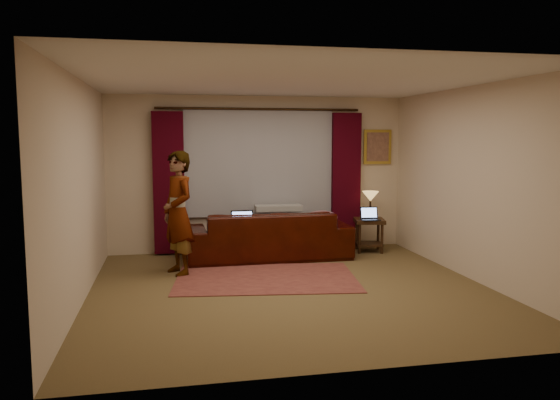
# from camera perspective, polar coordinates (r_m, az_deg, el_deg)

# --- Properties ---
(floor) EXTENTS (5.00, 5.00, 0.01)m
(floor) POSITION_cam_1_polar(r_m,az_deg,el_deg) (7.02, 1.16, -9.30)
(floor) COLOR brown
(floor) RESTS_ON ground
(ceiling) EXTENTS (5.00, 5.00, 0.02)m
(ceiling) POSITION_cam_1_polar(r_m,az_deg,el_deg) (6.79, 1.21, 12.35)
(ceiling) COLOR silver
(ceiling) RESTS_ON ground
(wall_back) EXTENTS (5.00, 0.02, 2.60)m
(wall_back) POSITION_cam_1_polar(r_m,az_deg,el_deg) (9.23, -2.22, 2.74)
(wall_back) COLOR beige
(wall_back) RESTS_ON ground
(wall_front) EXTENTS (5.00, 0.02, 2.60)m
(wall_front) POSITION_cam_1_polar(r_m,az_deg,el_deg) (4.40, 8.34, -1.55)
(wall_front) COLOR beige
(wall_front) RESTS_ON ground
(wall_left) EXTENTS (0.02, 5.00, 2.60)m
(wall_left) POSITION_cam_1_polar(r_m,az_deg,el_deg) (6.70, -20.17, 0.89)
(wall_left) COLOR beige
(wall_left) RESTS_ON ground
(wall_right) EXTENTS (0.02, 5.00, 2.60)m
(wall_right) POSITION_cam_1_polar(r_m,az_deg,el_deg) (7.73, 19.60, 1.62)
(wall_right) COLOR beige
(wall_right) RESTS_ON ground
(sheer_curtain) EXTENTS (2.50, 0.05, 1.80)m
(sheer_curtain) POSITION_cam_1_polar(r_m,az_deg,el_deg) (9.16, -2.16, 3.96)
(sheer_curtain) COLOR #96959D
(sheer_curtain) RESTS_ON wall_back
(drape_left) EXTENTS (0.50, 0.14, 2.30)m
(drape_left) POSITION_cam_1_polar(r_m,az_deg,el_deg) (9.01, -11.56, 1.75)
(drape_left) COLOR #35020D
(drape_left) RESTS_ON floor
(drape_right) EXTENTS (0.50, 0.14, 2.30)m
(drape_right) POSITION_cam_1_polar(r_m,az_deg,el_deg) (9.49, 6.87, 2.08)
(drape_right) COLOR #35020D
(drape_right) RESTS_ON floor
(curtain_rod) EXTENTS (0.04, 0.04, 3.40)m
(curtain_rod) POSITION_cam_1_polar(r_m,az_deg,el_deg) (9.12, -2.13, 9.48)
(curtain_rod) COLOR black
(curtain_rod) RESTS_ON wall_back
(picture_frame) EXTENTS (0.50, 0.04, 0.60)m
(picture_frame) POSITION_cam_1_polar(r_m,az_deg,el_deg) (9.75, 10.14, 5.49)
(picture_frame) COLOR gold
(picture_frame) RESTS_ON wall_back
(sofa) EXTENTS (2.60, 1.15, 1.04)m
(sofa) POSITION_cam_1_polar(r_m,az_deg,el_deg) (8.66, -1.26, -2.70)
(sofa) COLOR black
(sofa) RESTS_ON floor
(throw_blanket) EXTENTS (0.78, 0.33, 0.09)m
(throw_blanket) POSITION_cam_1_polar(r_m,az_deg,el_deg) (8.96, -0.18, 0.94)
(throw_blanket) COLOR #9A9894
(throw_blanket) RESTS_ON sofa
(clothing_pile) EXTENTS (0.57, 0.46, 0.22)m
(clothing_pile) POSITION_cam_1_polar(r_m,az_deg,el_deg) (8.74, 4.37, -1.90)
(clothing_pile) COLOR #824F5C
(clothing_pile) RESTS_ON sofa
(laptop_sofa) EXTENTS (0.35, 0.39, 0.26)m
(laptop_sofa) POSITION_cam_1_polar(r_m,az_deg,el_deg) (8.42, -3.86, -2.10)
(laptop_sofa) COLOR black
(laptop_sofa) RESTS_ON sofa
(area_rug) EXTENTS (2.62, 1.93, 0.01)m
(area_rug) POSITION_cam_1_polar(r_m,az_deg,el_deg) (7.52, -1.46, -8.15)
(area_rug) COLOR brown
(area_rug) RESTS_ON floor
(end_table) EXTENTS (0.57, 0.57, 0.55)m
(end_table) POSITION_cam_1_polar(r_m,az_deg,el_deg) (9.32, 9.29, -3.64)
(end_table) COLOR black
(end_table) RESTS_ON floor
(tiffany_lamp) EXTENTS (0.34, 0.34, 0.45)m
(tiffany_lamp) POSITION_cam_1_polar(r_m,az_deg,el_deg) (9.39, 9.42, -0.47)
(tiffany_lamp) COLOR #9E8B47
(tiffany_lamp) RESTS_ON end_table
(laptop_table) EXTENTS (0.32, 0.34, 0.21)m
(laptop_table) POSITION_cam_1_polar(r_m,az_deg,el_deg) (9.11, 9.45, -1.43)
(laptop_table) COLOR black
(laptop_table) RESTS_ON end_table
(person) EXTENTS (0.67, 0.67, 1.73)m
(person) POSITION_cam_1_polar(r_m,az_deg,el_deg) (7.73, -10.59, -1.35)
(person) COLOR #9A9894
(person) RESTS_ON floor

